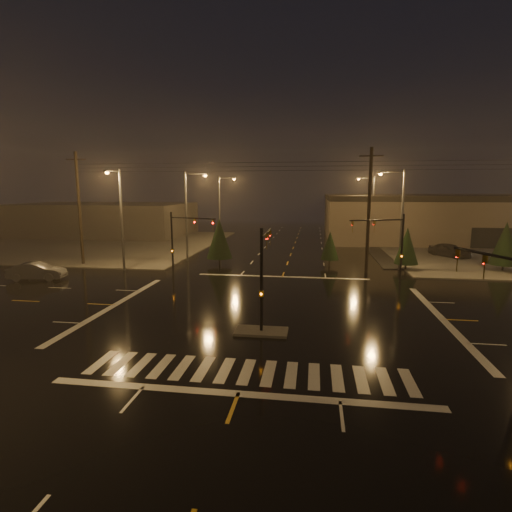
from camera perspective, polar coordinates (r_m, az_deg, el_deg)
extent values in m
plane|color=black|center=(26.96, 1.89, -7.96)|extent=(140.00, 140.00, 0.00)
cube|color=#46433E|center=(65.05, -22.09, 1.69)|extent=(36.00, 36.00, 0.12)
cube|color=#46433E|center=(23.18, 0.76, -10.72)|extent=(3.00, 1.60, 0.15)
cube|color=beige|center=(18.65, -1.35, -16.17)|extent=(15.00, 2.60, 0.01)
cube|color=beige|center=(16.89, -2.56, -19.06)|extent=(16.00, 0.50, 0.01)
cube|color=beige|center=(37.56, 3.79, -2.96)|extent=(16.00, 0.50, 0.01)
cube|color=brown|center=(78.59, 32.58, 4.64)|extent=(60.00, 28.00, 7.00)
cube|color=#433D3B|center=(77.63, -20.96, 4.94)|extent=(30.00, 18.00, 5.60)
cylinder|color=black|center=(22.34, 0.78, -3.66)|extent=(0.18, 0.18, 6.00)
cylinder|color=black|center=(24.13, 1.50, 3.34)|extent=(0.12, 4.50, 0.12)
imported|color=#594707|center=(26.13, 2.03, 3.70)|extent=(0.16, 0.20, 1.00)
cube|color=#594707|center=(22.51, 0.77, -5.39)|extent=(0.25, 0.18, 0.35)
cylinder|color=black|center=(37.22, 20.11, 1.05)|extent=(0.18, 0.18, 6.00)
cylinder|color=black|center=(35.70, 16.91, 4.92)|extent=(4.74, 1.82, 0.12)
imported|color=#594707|center=(34.69, 13.62, 4.86)|extent=(0.24, 0.22, 1.00)
cube|color=#594707|center=(37.32, 20.05, -0.01)|extent=(0.25, 0.18, 0.35)
cylinder|color=black|center=(38.80, -11.88, 1.74)|extent=(0.18, 0.18, 6.00)
cylinder|color=black|center=(36.98, -9.04, 5.36)|extent=(4.74, 1.82, 0.12)
imported|color=#594707|center=(35.67, -6.15, 5.19)|extent=(0.24, 0.22, 1.00)
cube|color=#594707|center=(38.89, -11.85, 0.72)|extent=(0.25, 0.18, 0.35)
cylinder|color=black|center=(18.50, 30.34, 0.18)|extent=(1.48, 3.80, 0.12)
imported|color=#594707|center=(19.87, 26.88, 0.86)|extent=(0.22, 0.24, 1.00)
cylinder|color=#38383A|center=(45.98, -9.92, 5.49)|extent=(0.24, 0.24, 10.00)
cylinder|color=#38383A|center=(45.55, -8.63, 11.53)|extent=(2.40, 0.14, 0.14)
cube|color=#38383A|center=(45.24, -7.27, 11.51)|extent=(0.70, 0.30, 0.18)
sphere|color=orange|center=(45.23, -7.27, 11.35)|extent=(0.32, 0.32, 0.32)
cylinder|color=#38383A|center=(61.35, -5.24, 6.55)|extent=(0.24, 0.24, 10.00)
cylinder|color=#38383A|center=(61.03, -4.19, 11.05)|extent=(2.40, 0.14, 0.14)
cube|color=#38383A|center=(60.80, -3.16, 11.02)|extent=(0.70, 0.30, 0.18)
sphere|color=orange|center=(60.80, -3.16, 10.90)|extent=(0.32, 0.32, 0.32)
cylinder|color=#38383A|center=(42.57, 20.10, 4.75)|extent=(0.24, 0.24, 10.00)
cylinder|color=#38383A|center=(42.27, 18.85, 11.31)|extent=(2.40, 0.14, 0.14)
cube|color=#38383A|center=(42.09, 17.35, 11.32)|extent=(0.70, 0.30, 0.18)
sphere|color=orange|center=(42.08, 17.34, 11.15)|extent=(0.32, 0.32, 0.32)
cylinder|color=#38383A|center=(62.25, 16.41, 6.25)|extent=(0.24, 0.24, 10.00)
cylinder|color=#38383A|center=(62.04, 15.50, 10.72)|extent=(2.40, 0.14, 0.14)
cube|color=#38383A|center=(61.92, 14.47, 10.72)|extent=(0.70, 0.30, 0.18)
sphere|color=orange|center=(61.92, 14.47, 10.60)|extent=(0.32, 0.32, 0.32)
cylinder|color=#38383A|center=(41.70, -18.64, 4.74)|extent=(0.24, 0.24, 10.00)
cylinder|color=#38383A|center=(40.56, -19.78, 11.36)|extent=(0.14, 2.40, 0.14)
cube|color=#38383A|center=(39.59, -20.53, 11.30)|extent=(0.30, 0.70, 0.18)
sphere|color=orange|center=(39.58, -20.52, 11.11)|extent=(0.32, 0.32, 0.32)
cylinder|color=black|center=(46.77, -23.92, 6.11)|extent=(0.32, 0.32, 12.00)
cube|color=black|center=(46.83, -24.35, 12.47)|extent=(2.20, 0.12, 0.12)
cylinder|color=black|center=(39.96, 15.81, 6.13)|extent=(0.32, 0.32, 12.00)
cube|color=black|center=(40.03, 16.16, 13.58)|extent=(2.20, 0.12, 0.12)
cylinder|color=black|center=(43.04, 20.57, -1.49)|extent=(0.18, 0.18, 0.70)
cone|color=black|center=(42.70, 20.74, 1.38)|extent=(2.34, 2.34, 3.65)
cylinder|color=black|center=(46.85, 31.78, -1.46)|extent=(0.18, 0.18, 0.70)
cone|color=black|center=(46.50, 32.04, 1.54)|extent=(2.73, 2.73, 4.26)
cylinder|color=black|center=(43.78, -5.22, -0.74)|extent=(0.18, 0.18, 0.70)
cone|color=black|center=(43.41, -5.27, 2.54)|extent=(2.78, 2.78, 4.35)
cylinder|color=black|center=(43.42, 10.45, -0.94)|extent=(0.18, 0.18, 0.70)
cone|color=black|center=(43.12, 10.52, 1.49)|extent=(1.94, 1.94, 3.02)
imported|color=black|center=(53.34, 25.90, 0.73)|extent=(4.48, 5.33, 1.72)
imported|color=#525359|center=(41.14, -28.81, -1.91)|extent=(5.08, 2.60, 1.60)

